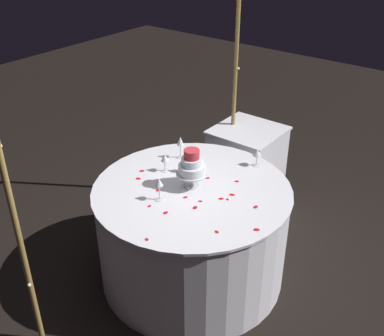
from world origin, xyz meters
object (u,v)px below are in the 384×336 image
at_px(main_table, 192,233).
at_px(tiered_cake, 192,166).
at_px(wine_glass_1, 190,158).
at_px(side_table, 246,167).
at_px(wine_glass_2, 180,142).
at_px(wine_glass_3, 257,153).
at_px(wine_glass_4, 159,184).
at_px(decorative_arch, 146,79).
at_px(wine_glass_0, 165,159).

distance_m(main_table, tiered_cake, 0.56).
relative_size(tiered_cake, wine_glass_1, 1.74).
bearing_deg(wine_glass_1, main_table, -137.65).
xyz_separation_m(side_table, wine_glass_2, (-0.81, 0.13, 0.54)).
bearing_deg(tiered_cake, wine_glass_1, 42.39).
bearing_deg(wine_glass_1, wine_glass_2, 55.35).
height_order(side_table, wine_glass_2, wine_glass_2).
xyz_separation_m(tiered_cake, wine_glass_3, (0.54, -0.21, -0.06)).
distance_m(wine_glass_1, wine_glass_4, 0.42).
bearing_deg(tiered_cake, wine_glass_4, 166.23).
distance_m(decorative_arch, wine_glass_0, 0.62).
relative_size(wine_glass_1, wine_glass_3, 1.21).
xyz_separation_m(side_table, wine_glass_4, (-1.36, -0.13, 0.53)).
distance_m(decorative_arch, wine_glass_1, 0.66).
distance_m(decorative_arch, wine_glass_4, 0.71).
relative_size(wine_glass_0, wine_glass_4, 0.85).
bearing_deg(wine_glass_0, main_table, -102.71).
relative_size(wine_glass_3, wine_glass_4, 0.82).
height_order(decorative_arch, wine_glass_2, decorative_arch).
height_order(wine_glass_1, wine_glass_2, wine_glass_2).
height_order(wine_glass_0, wine_glass_2, wine_glass_2).
bearing_deg(wine_glass_1, wine_glass_0, 122.50).
xyz_separation_m(wine_glass_1, wine_glass_2, (0.14, 0.20, 0.01)).
relative_size(decorative_arch, wine_glass_2, 12.65).
height_order(decorative_arch, wine_glass_3, decorative_arch).
bearing_deg(wine_glass_1, wine_glass_4, -170.84).
bearing_deg(side_table, decorative_arch, 171.18).
height_order(decorative_arch, tiered_cake, decorative_arch).
height_order(side_table, wine_glass_3, wine_glass_3).
distance_m(main_table, wine_glass_2, 0.70).
xyz_separation_m(wine_glass_1, wine_glass_3, (0.39, -0.34, -0.02)).
relative_size(wine_glass_1, wine_glass_2, 0.91).
bearing_deg(wine_glass_4, wine_glass_1, 9.16).
height_order(decorative_arch, wine_glass_1, decorative_arch).
xyz_separation_m(decorative_arch, wine_glass_4, (-0.25, -0.31, -0.59)).
xyz_separation_m(wine_glass_0, wine_glass_3, (0.49, -0.50, -0.00)).
height_order(wine_glass_2, wine_glass_3, wine_glass_2).
bearing_deg(tiered_cake, wine_glass_2, 49.48).
relative_size(main_table, wine_glass_4, 8.45).
distance_m(side_table, wine_glass_1, 1.08).
xyz_separation_m(decorative_arch, wine_glass_3, (0.56, -0.58, -0.61)).
relative_size(main_table, wine_glass_2, 7.80).
bearing_deg(side_table, wine_glass_1, -175.92).
height_order(decorative_arch, wine_glass_0, decorative_arch).
distance_m(tiered_cake, wine_glass_2, 0.43).
xyz_separation_m(wine_glass_0, wine_glass_1, (0.10, -0.15, 0.02)).
distance_m(side_table, wine_glass_2, 0.98).
bearing_deg(wine_glass_3, wine_glass_1, 138.94).
bearing_deg(wine_glass_1, wine_glass_3, -41.06).
bearing_deg(decorative_arch, wine_glass_2, -8.24).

